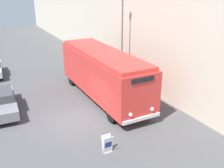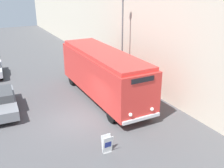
# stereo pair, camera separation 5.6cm
# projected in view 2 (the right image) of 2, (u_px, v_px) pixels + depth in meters

# --- Properties ---
(ground_plane) EXTENTS (80.00, 80.00, 0.00)m
(ground_plane) POSITION_uv_depth(u_px,v_px,m) (76.00, 121.00, 16.24)
(ground_plane) COLOR #4C4C4F
(building_wall_right) EXTENTS (0.30, 60.00, 8.09)m
(building_wall_right) POSITION_uv_depth(u_px,v_px,m) (104.00, 25.00, 25.99)
(building_wall_right) COLOR beige
(building_wall_right) RESTS_ON ground_plane
(vintage_bus) EXTENTS (2.69, 10.05, 3.50)m
(vintage_bus) POSITION_uv_depth(u_px,v_px,m) (103.00, 72.00, 18.81)
(vintage_bus) COLOR black
(vintage_bus) RESTS_ON ground_plane
(sign_board) EXTENTS (0.52, 0.36, 0.94)m
(sign_board) POSITION_uv_depth(u_px,v_px,m) (107.00, 144.00, 13.06)
(sign_board) COLOR gray
(sign_board) RESTS_ON ground_plane
(streetlamp) EXTENTS (0.36, 0.36, 7.13)m
(streetlamp) POSITION_uv_depth(u_px,v_px,m) (122.00, 29.00, 20.72)
(streetlamp) COLOR #595E60
(streetlamp) RESTS_ON ground_plane
(parked_car_near) EXTENTS (2.03, 4.86, 1.43)m
(parked_car_near) POSITION_uv_depth(u_px,v_px,m) (2.00, 101.00, 17.16)
(parked_car_near) COLOR black
(parked_car_near) RESTS_ON ground_plane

